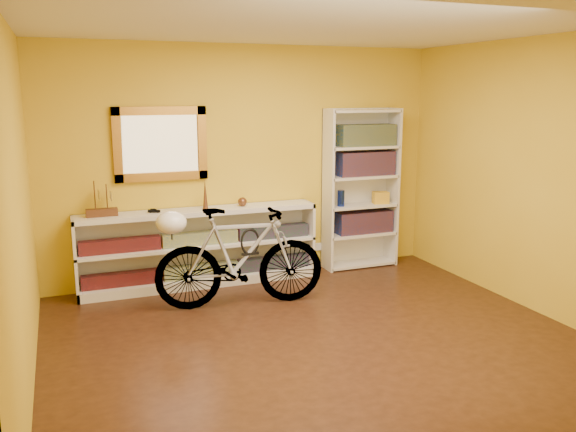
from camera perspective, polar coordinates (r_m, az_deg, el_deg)
name	(u,v)px	position (r m, az deg, el deg)	size (l,w,h in m)	color
floor	(317,340)	(5.22, 2.84, -11.83)	(4.50, 4.00, 0.01)	black
ceiling	(321,23)	(4.80, 3.18, 18.01)	(4.50, 4.00, 0.01)	silver
back_wall	(246,163)	(6.70, -4.05, 5.08)	(4.50, 0.01, 2.60)	gold
left_wall	(17,210)	(4.44, -24.64, 0.51)	(0.01, 4.00, 2.60)	gold
right_wall	(535,176)	(6.11, 22.71, 3.53)	(0.01, 4.00, 2.60)	gold
gilt_mirror	(161,144)	(6.42, -12.16, 6.79)	(0.98, 0.06, 0.78)	brown
wall_socket	(319,247)	(7.20, 2.99, -2.95)	(0.09, 0.01, 0.09)	silver
console_unit	(200,248)	(6.53, -8.48, -3.02)	(2.60, 0.35, 0.85)	silver
cd_row_lower	(201,270)	(6.59, -8.37, -5.20)	(2.50, 0.13, 0.14)	black
cd_row_upper	(200,238)	(6.49, -8.47, -2.12)	(2.50, 0.13, 0.14)	navy
model_ship	(101,198)	(6.27, -17.56, 1.62)	(0.31, 0.12, 0.37)	#432412
toy_car	(154,212)	(6.36, -12.75, 0.34)	(0.00, 0.00, 0.00)	black
bronze_ornament	(205,194)	(6.43, -7.98, 2.11)	(0.06, 0.06, 0.33)	brown
decorative_orb	(242,202)	(6.55, -4.41, 1.38)	(0.10, 0.10, 0.10)	brown
bookcase	(361,189)	(7.13, 7.03, 2.59)	(0.90, 0.30, 1.90)	silver
book_row_a	(364,222)	(7.23, 7.30, -0.56)	(0.70, 0.22, 0.26)	maroon
book_row_b	(365,163)	(7.11, 7.45, 5.04)	(0.70, 0.22, 0.28)	maroon
book_row_c	(366,135)	(7.08, 7.52, 7.73)	(0.70, 0.22, 0.25)	navy
travel_mug	(341,198)	(7.00, 5.11, 1.71)	(0.08, 0.08, 0.19)	navy
red_tin	(346,138)	(6.99, 5.58, 7.50)	(0.15, 0.15, 0.20)	maroon
yellow_bag	(381,198)	(7.23, 8.90, 1.76)	(0.18, 0.12, 0.14)	gold
bicycle	(240,257)	(5.84, -4.62, -3.95)	(1.70, 0.44, 1.00)	silver
helmet	(171,223)	(5.69, -11.16, -0.63)	(0.29, 0.28, 0.22)	white
u_lock	(250,242)	(5.82, -3.67, -2.48)	(0.20, 0.20, 0.02)	black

